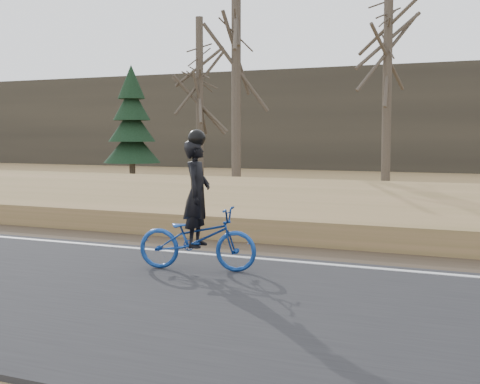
% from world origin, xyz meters
% --- Properties ---
extents(shoulder, '(120.00, 1.60, 0.04)m').
position_xyz_m(shoulder, '(0.00, 1.20, 0.02)').
color(shoulder, '#473A2B').
rests_on(shoulder, ground).
extents(embankment, '(120.00, 5.00, 0.44)m').
position_xyz_m(embankment, '(0.00, 4.20, 0.22)').
color(embankment, '#9C774F').
rests_on(embankment, ground).
extents(ballast, '(120.00, 3.00, 0.45)m').
position_xyz_m(ballast, '(0.00, 8.00, 0.23)').
color(ballast, slate).
rests_on(ballast, ground).
extents(railroad, '(120.00, 2.40, 0.29)m').
position_xyz_m(railroad, '(0.00, 8.00, 0.53)').
color(railroad, black).
rests_on(railroad, ballast).
extents(treeline_backdrop, '(120.00, 4.00, 6.00)m').
position_xyz_m(treeline_backdrop, '(0.00, 30.00, 3.00)').
color(treeline_backdrop, '#383328').
rests_on(treeline_backdrop, ground).
extents(cyclist, '(1.87, 0.98, 2.07)m').
position_xyz_m(cyclist, '(5.07, -0.99, 0.71)').
color(cyclist, navy).
rests_on(cyclist, road).
extents(bare_tree_left, '(0.36, 0.36, 7.66)m').
position_xyz_m(bare_tree_left, '(-5.59, 18.89, 3.83)').
color(bare_tree_left, brown).
rests_on(bare_tree_left, ground).
extents(bare_tree_near_left, '(0.36, 0.36, 8.03)m').
position_xyz_m(bare_tree_near_left, '(-1.10, 13.47, 4.02)').
color(bare_tree_near_left, brown).
rests_on(bare_tree_near_left, ground).
extents(bare_tree_center, '(0.36, 0.36, 8.13)m').
position_xyz_m(bare_tree_center, '(3.84, 16.91, 4.06)').
color(bare_tree_center, brown).
rests_on(bare_tree_center, ground).
extents(conifer, '(2.60, 2.60, 5.24)m').
position_xyz_m(conifer, '(-7.61, 16.10, 2.48)').
color(conifer, brown).
rests_on(conifer, ground).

